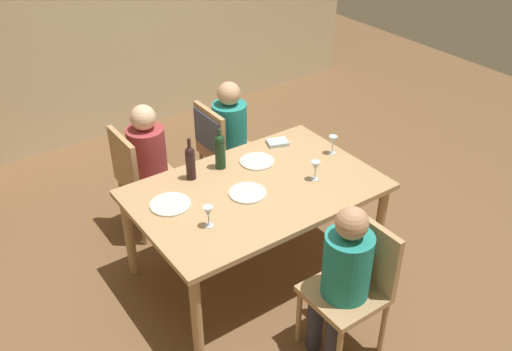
# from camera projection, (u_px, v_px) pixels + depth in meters

# --- Properties ---
(ground_plane) EXTENTS (10.00, 10.00, 0.00)m
(ground_plane) POSITION_uv_depth(u_px,v_px,m) (256.00, 267.00, 4.38)
(ground_plane) COLOR brown
(rear_room_partition) EXTENTS (6.40, 0.12, 2.70)m
(rear_room_partition) POSITION_uv_depth(u_px,v_px,m) (94.00, 9.00, 5.55)
(rear_room_partition) COLOR beige
(rear_room_partition) RESTS_ON ground_plane
(dining_table) EXTENTS (1.73, 1.12, 0.74)m
(dining_table) POSITION_uv_depth(u_px,v_px,m) (256.00, 196.00, 4.02)
(dining_table) COLOR tan
(dining_table) RESTS_ON ground_plane
(chair_near) EXTENTS (0.44, 0.44, 0.92)m
(chair_near) POSITION_uv_depth(u_px,v_px,m) (355.00, 280.00, 3.49)
(chair_near) COLOR tan
(chair_near) RESTS_ON ground_plane
(chair_far_left) EXTENTS (0.44, 0.44, 0.92)m
(chair_far_left) POSITION_uv_depth(u_px,v_px,m) (140.00, 175.00, 4.51)
(chair_far_left) COLOR tan
(chair_far_left) RESTS_ON ground_plane
(chair_far_right) EXTENTS (0.46, 0.44, 0.92)m
(chair_far_right) POSITION_uv_depth(u_px,v_px,m) (218.00, 142.00, 4.84)
(chair_far_right) COLOR tan
(chair_far_right) RESTS_ON ground_plane
(person_woman_host) EXTENTS (0.34, 0.30, 1.11)m
(person_woman_host) POSITION_uv_depth(u_px,v_px,m) (343.00, 273.00, 3.38)
(person_woman_host) COLOR #33333D
(person_woman_host) RESTS_ON ground_plane
(person_man_bearded) EXTENTS (0.34, 0.30, 1.12)m
(person_man_bearded) POSITION_uv_depth(u_px,v_px,m) (151.00, 158.00, 4.50)
(person_man_bearded) COLOR #33333D
(person_man_bearded) RESTS_ON ground_plane
(person_man_guest) EXTENTS (0.34, 0.30, 1.11)m
(person_man_guest) POSITION_uv_depth(u_px,v_px,m) (232.00, 132.00, 4.88)
(person_man_guest) COLOR #33333D
(person_man_guest) RESTS_ON ground_plane
(wine_bottle_tall_green) EXTENTS (0.08, 0.08, 0.32)m
(wine_bottle_tall_green) POSITION_uv_depth(u_px,v_px,m) (220.00, 150.00, 4.13)
(wine_bottle_tall_green) COLOR #19381E
(wine_bottle_tall_green) RESTS_ON dining_table
(wine_bottle_dark_red) EXTENTS (0.07, 0.07, 0.33)m
(wine_bottle_dark_red) POSITION_uv_depth(u_px,v_px,m) (190.00, 162.00, 4.01)
(wine_bottle_dark_red) COLOR black
(wine_bottle_dark_red) RESTS_ON dining_table
(wine_glass_near_left) EXTENTS (0.07, 0.07, 0.15)m
(wine_glass_near_left) POSITION_uv_depth(u_px,v_px,m) (316.00, 167.00, 4.02)
(wine_glass_near_left) COLOR silver
(wine_glass_near_left) RESTS_ON dining_table
(wine_glass_centre) EXTENTS (0.07, 0.07, 0.15)m
(wine_glass_centre) POSITION_uv_depth(u_px,v_px,m) (208.00, 212.00, 3.55)
(wine_glass_centre) COLOR silver
(wine_glass_centre) RESTS_ON dining_table
(wine_glass_near_right) EXTENTS (0.07, 0.07, 0.15)m
(wine_glass_near_right) POSITION_uv_depth(u_px,v_px,m) (333.00, 141.00, 4.33)
(wine_glass_near_right) COLOR silver
(wine_glass_near_right) RESTS_ON dining_table
(dinner_plate_host) EXTENTS (0.26, 0.26, 0.01)m
(dinner_plate_host) POSITION_uv_depth(u_px,v_px,m) (247.00, 193.00, 3.91)
(dinner_plate_host) COLOR silver
(dinner_plate_host) RESTS_ON dining_table
(dinner_plate_guest_left) EXTENTS (0.26, 0.26, 0.01)m
(dinner_plate_guest_left) POSITION_uv_depth(u_px,v_px,m) (257.00, 161.00, 4.27)
(dinner_plate_guest_left) COLOR silver
(dinner_plate_guest_left) RESTS_ON dining_table
(dinner_plate_guest_right) EXTENTS (0.28, 0.28, 0.01)m
(dinner_plate_guest_right) POSITION_uv_depth(u_px,v_px,m) (170.00, 204.00, 3.80)
(dinner_plate_guest_right) COLOR silver
(dinner_plate_guest_right) RESTS_ON dining_table
(folded_napkin) EXTENTS (0.19, 0.17, 0.03)m
(folded_napkin) POSITION_uv_depth(u_px,v_px,m) (277.00, 142.00, 4.50)
(folded_napkin) COLOR #ADC6D6
(folded_napkin) RESTS_ON dining_table
(handbag) EXTENTS (0.16, 0.29, 0.22)m
(handbag) POSITION_uv_depth(u_px,v_px,m) (262.00, 173.00, 5.33)
(handbag) COLOR brown
(handbag) RESTS_ON ground_plane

